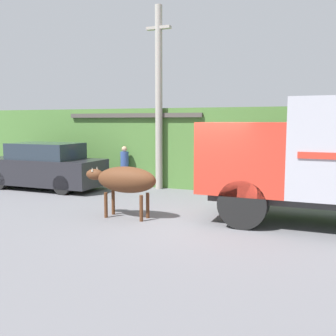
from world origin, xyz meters
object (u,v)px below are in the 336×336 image
Objects in this scene: brown_cow at (125,180)px; utility_pole at (159,96)px; parked_suv at (44,167)px; pedestrian_on_hill at (125,164)px.

utility_pole is (-0.96, 4.36, 2.39)m from brown_cow.
utility_pole is at bearing 98.31° from brown_cow.
utility_pole is at bearing 25.45° from parked_suv.
utility_pole reaches higher than pedestrian_on_hill.
utility_pole is (3.89, 1.62, 2.55)m from parked_suv.
parked_suv is at bearing 146.45° from brown_cow.
pedestrian_on_hill is 2.88m from utility_pole.
parked_suv is 2.94m from pedestrian_on_hill.
pedestrian_on_hill is (-2.35, 4.29, -0.13)m from brown_cow.
pedestrian_on_hill is at bearing 34.51° from parked_suv.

